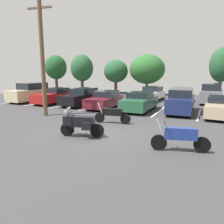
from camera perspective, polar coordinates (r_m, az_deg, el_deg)
ground at (r=11.16m, az=-4.90°, el=-5.93°), size 44.00×44.00×0.10m
motorcycle_touring at (r=10.52m, az=-8.50°, el=-2.92°), size 2.12×1.12×1.43m
motorcycle_second at (r=8.94m, az=17.61°, el=-6.42°), size 2.26×0.79×1.29m
motorcycle_third at (r=13.11m, az=0.01°, el=-0.65°), size 2.24×0.67×1.26m
parking_stripes at (r=18.31m, az=3.11°, el=0.86°), size 24.04×4.81×0.01m
car_champagne at (r=24.20m, az=-20.85°, el=4.86°), size 2.21×4.73×1.96m
car_red at (r=22.20m, az=-14.97°, el=4.16°), size 2.01×4.82×1.51m
car_black at (r=20.38m, az=-8.05°, el=3.99°), size 2.10×4.74×1.58m
car_maroon at (r=18.81m, az=-1.83°, el=3.27°), size 2.04×4.74×1.46m
car_green at (r=17.48m, az=7.36°, el=2.71°), size 1.97×4.50×1.49m
car_navy at (r=17.40m, az=17.89°, el=2.92°), size 1.92×4.92×1.84m
car_tan at (r=16.90m, az=26.80°, el=1.24°), size 2.00×4.72×1.40m
car_far_white at (r=24.05m, az=10.54°, el=4.81°), size 2.15×4.84×1.50m
car_far_silver at (r=23.74m, az=17.68°, el=4.40°), size 2.03×4.53×1.47m
car_far_grey at (r=23.51m, az=24.98°, el=4.45°), size 2.14×4.78×1.96m
utility_pole at (r=16.02m, az=-18.02°, el=13.56°), size 1.80×0.37×7.89m
tree_center at (r=27.35m, az=27.12°, el=11.07°), size 2.60×2.60×5.79m
tree_left at (r=31.11m, az=1.03°, el=10.74°), size 3.42×3.42×4.74m
tree_right at (r=29.95m, az=9.31°, el=11.13°), size 4.76×4.76×5.38m
tree_far_left at (r=35.56m, az=-14.69°, el=11.38°), size 3.36×3.36×5.62m
tree_center_right at (r=31.32m, az=-8.00°, el=11.46°), size 3.19×3.19×5.47m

